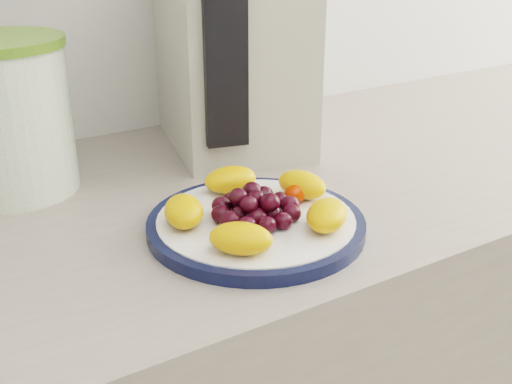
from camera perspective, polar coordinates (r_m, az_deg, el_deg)
plate_rim at (r=0.76m, az=-0.00°, el=-2.95°), size 0.26×0.26×0.01m
plate_face at (r=0.76m, az=-0.00°, el=-2.88°), size 0.23×0.23×0.02m
canister at (r=0.90m, az=-21.11°, el=5.88°), size 0.19×0.19×0.19m
appliance_body at (r=1.01m, az=-2.22°, el=13.56°), size 0.25×0.31×0.34m
appliance_panel at (r=0.86m, az=-2.74°, el=12.12°), size 0.06×0.03×0.25m
fruit_plate at (r=0.75m, az=0.23°, el=-1.13°), size 0.22×0.21×0.04m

